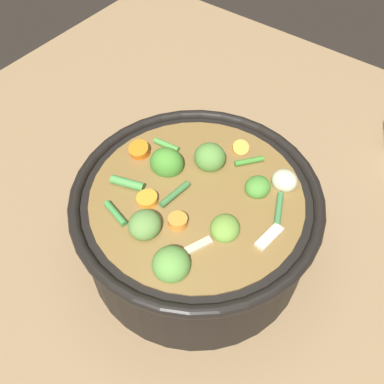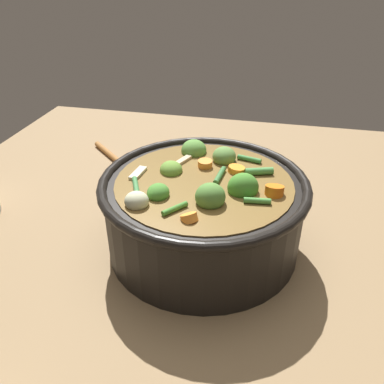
{
  "view_description": "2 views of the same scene",
  "coord_description": "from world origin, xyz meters",
  "views": [
    {
      "loc": [
        0.26,
        0.19,
        0.52
      ],
      "look_at": [
        -0.0,
        -0.01,
        0.11
      ],
      "focal_mm": 40.91,
      "sensor_mm": 36.0,
      "label": 1
    },
    {
      "loc": [
        -0.49,
        -0.09,
        0.4
      ],
      "look_at": [
        -0.01,
        0.01,
        0.1
      ],
      "focal_mm": 37.18,
      "sensor_mm": 36.0,
      "label": 2
    }
  ],
  "objects": [
    {
      "name": "ground_plane",
      "position": [
        0.0,
        0.0,
        0.0
      ],
      "size": [
        1.1,
        1.1,
        0.0
      ],
      "primitive_type": "plane",
      "color": "#8C704C"
    },
    {
      "name": "cooking_pot",
      "position": [
        0.0,
        -0.0,
        0.06
      ],
      "size": [
        0.3,
        0.3,
        0.14
      ],
      "color": "black",
      "rests_on": "ground_plane"
    }
  ]
}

